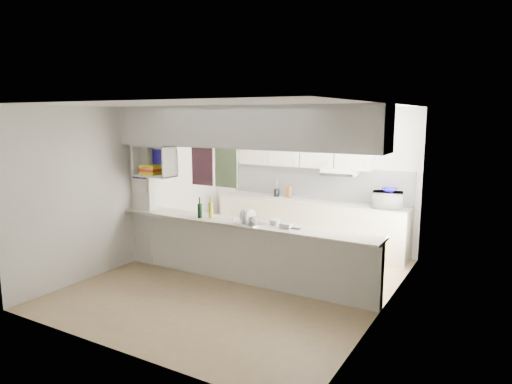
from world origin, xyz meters
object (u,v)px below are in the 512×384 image
Objects in this scene: bowl at (389,190)px; dish_rack at (250,218)px; wine_bottles at (205,210)px; microwave at (388,200)px.

bowl is 2.60m from dish_rack.
wine_bottles is (-2.24, -2.15, -0.18)m from bowl.
wine_bottles is at bearing -136.18° from bowl.
wine_bottles reaches higher than dish_rack.
microwave is at bearing 44.00° from wine_bottles.
bowl is 3.11m from wine_bottles.
microwave is 3.08m from wine_bottles.
dish_rack is 1.41× the size of wine_bottles.
wine_bottles is (-2.22, -2.14, -0.01)m from microwave.
dish_rack is at bearing -124.19° from bowl.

